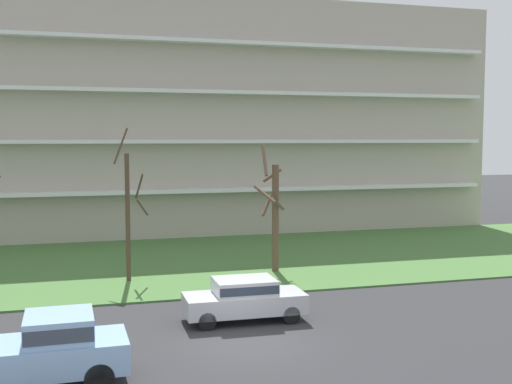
{
  "coord_description": "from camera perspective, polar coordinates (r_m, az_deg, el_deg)",
  "views": [
    {
      "loc": [
        -5.28,
        -19.64,
        6.7
      ],
      "look_at": [
        1.99,
        6.0,
        4.43
      ],
      "focal_mm": 44.7,
      "sensor_mm": 36.0,
      "label": 1
    }
  ],
  "objects": [
    {
      "name": "tree_left",
      "position": [
        30.02,
        -11.33,
        -1.8
      ],
      "size": [
        1.63,
        1.7,
        7.16
      ],
      "color": "#4C3828",
      "rests_on": "ground"
    },
    {
      "name": "pickup_blue_near_left",
      "position": [
        18.58,
        -19.25,
        -13.22
      ],
      "size": [
        5.43,
        2.09,
        1.95
      ],
      "rotation": [
        0.0,
        0.0,
        0.02
      ],
      "color": "#8CB2E0",
      "rests_on": "ground"
    },
    {
      "name": "grass_lawn_strip",
      "position": [
        34.7,
        -6.82,
        -6.24
      ],
      "size": [
        80.0,
        16.0,
        0.08
      ],
      "primitive_type": "cube",
      "color": "#477238",
      "rests_on": "ground"
    },
    {
      "name": "tree_center",
      "position": [
        31.58,
        1.62,
        -1.81
      ],
      "size": [
        1.53,
        1.78,
        6.33
      ],
      "color": "brown",
      "rests_on": "ground"
    },
    {
      "name": "sedan_silver_center_left",
      "position": [
        23.63,
        -1.05,
        -9.42
      ],
      "size": [
        4.43,
        1.87,
        1.57
      ],
      "rotation": [
        0.0,
        0.0,
        3.13
      ],
      "color": "#B7BABF",
      "rests_on": "ground"
    },
    {
      "name": "apartment_building",
      "position": [
        48.06,
        -9.57,
        6.45
      ],
      "size": [
        48.64,
        13.18,
        16.17
      ],
      "color": "#B2A899",
      "rests_on": "ground"
    },
    {
      "name": "ground",
      "position": [
        21.41,
        -0.76,
        -13.37
      ],
      "size": [
        160.0,
        160.0,
        0.0
      ],
      "primitive_type": "plane",
      "color": "#2D2D30"
    }
  ]
}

